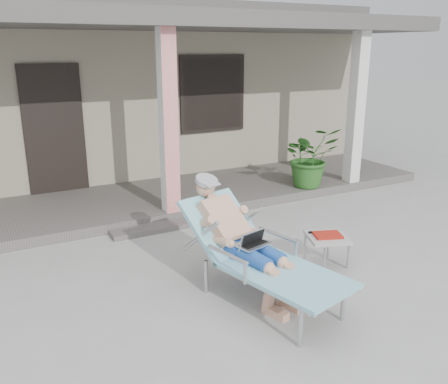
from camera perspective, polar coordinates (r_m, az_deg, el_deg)
ground at (r=5.42m, az=2.24°, el=-10.41°), size 60.00×60.00×0.00m
house at (r=10.96m, az=-15.18°, el=12.14°), size 10.40×5.40×3.30m
porch_deck at (r=7.94m, az=-8.58°, el=-0.92°), size 10.00×2.00×0.15m
porch_overhang at (r=7.51m, az=-9.39°, el=19.06°), size 10.00×2.30×2.85m
porch_step at (r=6.93m, az=-5.39°, el=-3.82°), size 2.00×0.30×0.07m
lounger at (r=4.79m, az=3.15°, el=-4.05°), size 1.17×2.01×1.26m
side_table at (r=5.72m, az=12.31°, el=-5.54°), size 0.58×0.58×0.40m
potted_palm at (r=8.35m, az=10.30°, el=4.20°), size 1.09×0.98×1.06m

